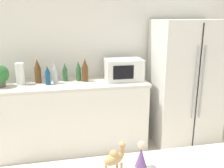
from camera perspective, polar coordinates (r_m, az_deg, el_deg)
The scene contains 13 objects.
wall_back at distance 3.51m, azimuth -5.00°, elevation 7.68°, with size 8.00×0.06×2.55m.
back_counter at distance 3.39m, azimuth -9.13°, elevation -7.12°, with size 1.97×0.63×0.91m.
refrigerator at distance 3.61m, azimuth 16.35°, elevation 0.38°, with size 0.89×0.70×1.70m.
paper_towel_roll at distance 3.28m, azimuth -20.24°, elevation 2.20°, with size 0.11×0.11×0.27m.
microwave at distance 3.32m, azimuth 2.60°, elevation 3.38°, with size 0.48×0.37×0.28m.
back_bottle_0 at distance 3.29m, azimuth -7.66°, elevation 2.88°, with size 0.06×0.06×0.26m.
back_bottle_1 at distance 3.25m, azimuth -6.21°, elevation 3.13°, with size 0.08×0.08×0.30m.
back_bottle_2 at distance 3.18m, azimuth -14.50°, elevation 1.91°, with size 0.06×0.06×0.24m.
back_bottle_3 at distance 3.22m, azimuth -12.91°, elevation 2.39°, with size 0.06×0.06×0.27m.
back_bottle_4 at distance 3.31m, azimuth -10.71°, elevation 2.65°, with size 0.06×0.06×0.25m.
back_bottle_5 at distance 3.29m, azimuth -16.64°, elevation 2.79°, with size 0.08×0.08×0.31m.
camel_figurine at distance 1.34m, azimuth 0.60°, elevation -16.50°, with size 0.14×0.11×0.17m.
wise_man_figurine_blue at distance 1.42m, azimuth 6.65°, elevation -16.00°, with size 0.07×0.07×0.15m.
Camera 1 is at (-0.39, -0.73, 1.76)m, focal length 40.00 mm.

